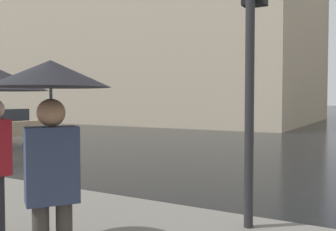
% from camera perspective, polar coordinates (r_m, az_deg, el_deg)
% --- Properties ---
extents(traffic_signal_post, '(0.44, 0.30, 3.76)m').
position_cam_1_polar(traffic_signal_post, '(5.26, 12.55, 13.64)').
color(traffic_signal_post, '#232326').
rests_on(traffic_signal_post, sidewalk_pavement).
extents(pedestrian_far_down_pavement, '(0.93, 0.93, 1.98)m').
position_cam_1_polar(pedestrian_far_down_pavement, '(3.12, -17.03, 0.33)').
color(pedestrian_far_down_pavement, '#2D3851').
rests_on(pedestrian_far_down_pavement, sidewalk_pavement).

